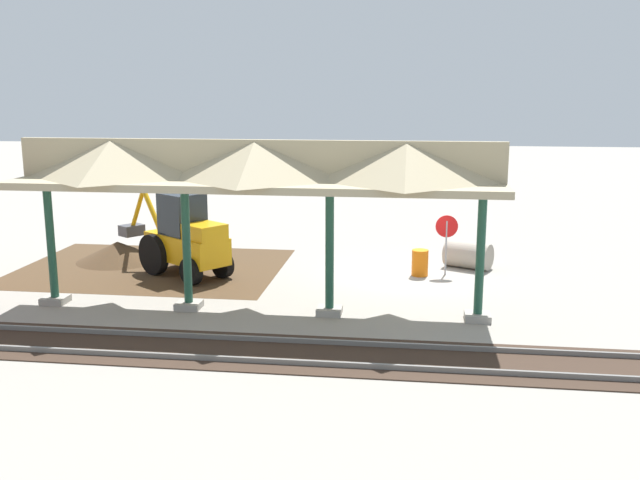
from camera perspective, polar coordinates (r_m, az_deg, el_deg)
ground_plane at (r=24.64m, az=7.21°, el=-2.83°), size 120.00×120.00×0.00m
dirt_work_zone at (r=26.19m, az=-13.31°, el=-2.16°), size 9.23×7.00×0.01m
platform_canopy at (r=19.77m, az=-5.17°, el=5.89°), size 13.54×3.20×4.90m
rail_tracks at (r=17.11m, az=7.01°, el=-9.40°), size 60.00×2.58×0.15m
stop_sign at (r=24.60m, az=10.09°, el=0.60°), size 0.76×0.07×2.07m
backhoe at (r=24.72m, az=-10.83°, el=0.10°), size 4.98×4.10×2.82m
dirt_mound at (r=27.57m, az=-15.83°, el=-1.61°), size 6.11×6.11×1.46m
concrete_pipe at (r=25.90m, az=11.75°, el=-1.19°), size 1.84×1.54×0.94m
traffic_barrel at (r=24.56m, az=8.00°, el=-1.82°), size 0.56×0.56×0.90m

